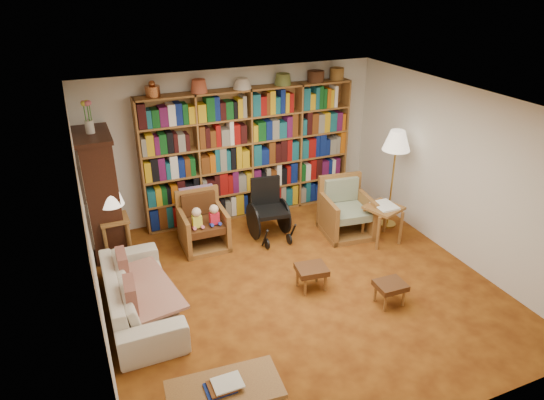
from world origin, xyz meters
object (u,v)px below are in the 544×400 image
side_table_lamp (115,229)px  armchair_leather (202,223)px  footstool_a (312,271)px  coffee_table (225,391)px  wheelchair (269,211)px  footstool_b (390,287)px  sofa (140,293)px  side_table_papers (383,213)px  armchair_sage (343,212)px  floor_lamp (396,144)px

side_table_lamp → armchair_leather: bearing=-3.3°
footstool_a → coffee_table: size_ratio=0.40×
wheelchair → footstool_b: 2.38m
footstool_b → sofa: bearing=160.0°
coffee_table → armchair_leather: bearing=78.1°
side_table_papers → footstool_b: side_table_papers is taller
armchair_sage → footstool_a: bearing=-134.6°
floor_lamp → footstool_b: bearing=-124.7°
armchair_leather → coffee_table: size_ratio=0.78×
armchair_leather → footstool_b: 3.00m
wheelchair → footstool_a: 1.57m
armchair_leather → footstool_b: armchair_leather is taller
wheelchair → side_table_papers: 1.79m
wheelchair → floor_lamp: size_ratio=0.58×
side_table_lamp → armchair_leather: size_ratio=0.77×
side_table_papers → armchair_leather: bearing=158.9°
sofa → floor_lamp: size_ratio=1.19×
coffee_table → footstool_b: bearing=18.9°
wheelchair → side_table_papers: (1.57, -0.85, 0.05)m
sofa → footstool_b: 3.15m
sofa → footstool_b: (2.96, -1.08, -0.03)m
armchair_leather → sofa: bearing=-131.2°
wheelchair → coffee_table: 3.55m
armchair_sage → footstool_b: bearing=-102.8°
floor_lamp → footstool_a: 2.57m
armchair_leather → wheelchair: 1.07m
side_table_lamp → floor_lamp: bearing=-9.2°
armchair_sage → side_table_papers: (0.40, -0.51, 0.15)m
side_table_lamp → wheelchair: (2.32, -0.23, -0.05)m
sofa → side_table_papers: side_table_papers is taller
side_table_lamp → floor_lamp: 4.46m
wheelchair → floor_lamp: bearing=-13.1°
floor_lamp → footstool_b: floor_lamp is taller
floor_lamp → side_table_papers: size_ratio=2.64×
floor_lamp → coffee_table: bearing=-144.6°
armchair_leather → armchair_sage: size_ratio=0.96×
armchair_sage → wheelchair: size_ratio=0.94×
armchair_sage → footstool_b: size_ratio=2.39×
side_table_lamp → armchair_sage: (3.49, -0.57, -0.14)m
side_table_papers → armchair_sage: bearing=128.1°
side_table_lamp → armchair_leather: armchair_leather is taller
side_table_papers → footstool_a: (-1.61, -0.71, -0.22)m
armchair_leather → footstool_b: size_ratio=2.28×
wheelchair → floor_lamp: (1.98, -0.46, 0.99)m
armchair_sage → footstool_a: armchair_sage is taller
sofa → footstool_a: bearing=-100.2°
sofa → side_table_lamp: 1.42m
sofa → side_table_lamp: side_table_lamp is taller
side_table_papers → coffee_table: size_ratio=0.56×
side_table_papers → footstool_b: (-0.83, -1.40, -0.24)m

